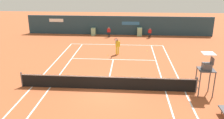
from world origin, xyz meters
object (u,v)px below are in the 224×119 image
Objects in this scene: umpire_chair at (207,68)px; tennis_ball_near_service_line at (147,51)px; ball_kid_centre_post at (150,32)px; tennis_ball_mid_court at (151,79)px; ball_kid_left_post at (109,31)px; tennis_ball_by_sideline at (108,55)px; player_on_baseline at (117,45)px.

umpire_chair is 41.60× the size of tennis_ball_near_service_line.
ball_kid_centre_post is 13.57m from tennis_ball_mid_court.
tennis_ball_mid_court is 1.00× the size of tennis_ball_near_service_line.
ball_kid_left_post reaches higher than tennis_ball_by_sideline.
tennis_ball_near_service_line is (4.58, -6.00, -0.73)m from ball_kid_left_post.
tennis_ball_mid_court is at bearing 103.41° from player_on_baseline.
ball_kid_centre_post is (-2.36, 15.62, -1.11)m from umpire_chair.
player_on_baseline reaches higher than tennis_ball_near_service_line.
tennis_ball_by_sideline is at bearing 12.35° from player_on_baseline.
ball_kid_centre_post is at bearing 58.80° from tennis_ball_by_sideline.
ball_kid_centre_post is 18.86× the size of tennis_ball_mid_court.
umpire_chair is 2.21× the size of ball_kid_centre_post.
player_on_baseline is 26.89× the size of tennis_ball_by_sideline.
tennis_ball_mid_court is at bearing 57.16° from umpire_chair.
tennis_ball_mid_court is (-3.25, 2.10, -1.82)m from umpire_chair.
ball_kid_centre_post is at bearing -128.88° from player_on_baseline.
ball_kid_left_post is at bearing 127.36° from tennis_ball_near_service_line.
ball_kid_left_post is 1.04× the size of ball_kid_centre_post.
tennis_ball_by_sideline is at bearing 93.15° from ball_kid_left_post.
tennis_ball_near_service_line is at bearing -167.56° from player_on_baseline.
ball_kid_centre_post is at bearing 179.03° from ball_kid_left_post.
player_on_baseline is 7.53m from ball_kid_left_post.
player_on_baseline is at bearing 24.09° from tennis_ball_by_sideline.
ball_kid_left_post is 19.52× the size of tennis_ball_mid_court.
player_on_baseline is 26.89× the size of tennis_ball_near_service_line.
tennis_ball_by_sideline and tennis_ball_near_service_line have the same top height.
tennis_ball_near_service_line is at bearing 126.39° from ball_kid_left_post.
umpire_chair is at bearing 114.93° from player_on_baseline.
tennis_ball_by_sideline is (0.56, -7.80, -0.73)m from ball_kid_left_post.
tennis_ball_near_service_line is at bearing 82.87° from ball_kid_centre_post.
tennis_ball_near_service_line is at bearing 17.65° from umpire_chair.
tennis_ball_by_sideline is (-7.08, 7.82, -1.82)m from umpire_chair.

